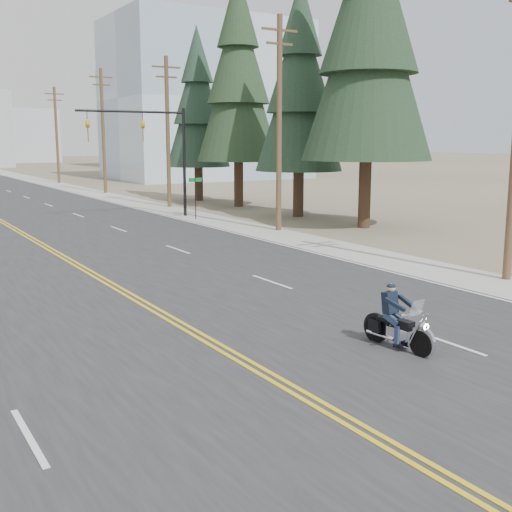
% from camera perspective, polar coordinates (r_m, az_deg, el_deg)
% --- Properties ---
extents(ground_plane, '(400.00, 400.00, 0.00)m').
position_cam_1_polar(ground_plane, '(10.82, 14.05, -17.37)').
color(ground_plane, '#776D56').
rests_on(ground_plane, ground).
extents(sidewalk_right, '(3.00, 200.00, 0.01)m').
position_cam_1_polar(sidewalk_right, '(78.98, -17.79, 6.17)').
color(sidewalk_right, '#A5A5A0').
rests_on(sidewalk_right, ground).
extents(traffic_mast_right, '(7.10, 0.26, 7.00)m').
position_cam_1_polar(traffic_mast_right, '(41.79, -8.99, 10.10)').
color(traffic_mast_right, black).
rests_on(traffic_mast_right, ground).
extents(street_sign, '(0.90, 0.06, 2.62)m').
position_cam_1_polar(street_sign, '(40.83, -5.41, 5.77)').
color(street_sign, black).
rests_on(street_sign, ground).
extents(utility_pole_b, '(2.20, 0.30, 11.50)m').
position_cam_1_polar(utility_pole_b, '(35.46, 2.07, 11.90)').
color(utility_pole_b, brown).
rests_on(utility_pole_b, ground).
extents(utility_pole_c, '(2.20, 0.30, 11.00)m').
position_cam_1_polar(utility_pole_c, '(48.69, -7.85, 11.07)').
color(utility_pole_c, brown).
rests_on(utility_pole_c, ground).
extents(utility_pole_d, '(2.20, 0.30, 11.50)m').
position_cam_1_polar(utility_pole_d, '(62.73, -13.44, 10.91)').
color(utility_pole_d, brown).
rests_on(utility_pole_d, ground).
extents(utility_pole_e, '(2.20, 0.30, 11.00)m').
position_cam_1_polar(utility_pole_e, '(79.07, -17.31, 10.36)').
color(utility_pole_e, brown).
rests_on(utility_pole_e, ground).
extents(glass_building, '(24.00, 16.00, 20.00)m').
position_cam_1_polar(glass_building, '(86.11, -4.43, 13.58)').
color(glass_building, '#9EB5CC').
rests_on(glass_building, ground).
extents(haze_bldg_c, '(16.00, 12.00, 18.00)m').
position_cam_1_polar(haze_bldg_c, '(125.79, -9.54, 11.96)').
color(haze_bldg_c, '#B7BCC6').
rests_on(haze_bldg_c, ground).
extents(haze_bldg_e, '(14.00, 14.00, 12.00)m').
position_cam_1_polar(haze_bldg_e, '(159.86, -20.05, 10.02)').
color(haze_bldg_e, '#B7BCC6').
rests_on(haze_bldg_e, ground).
extents(motorcyclist, '(1.04, 2.08, 1.57)m').
position_cam_1_polar(motorcyclist, '(15.75, 12.57, -5.36)').
color(motorcyclist, black).
rests_on(motorcyclist, ground).
extents(conifer_near, '(7.28, 7.28, 19.27)m').
position_cam_1_polar(conifer_near, '(37.64, 10.07, 19.43)').
color(conifer_near, '#382619').
rests_on(conifer_near, ground).
extents(conifer_mid, '(5.64, 5.64, 15.04)m').
position_cam_1_polar(conifer_mid, '(42.36, 3.90, 15.20)').
color(conifer_mid, '#382619').
rests_on(conifer_mid, ground).
extents(conifer_tall, '(6.17, 6.17, 17.13)m').
position_cam_1_polar(conifer_tall, '(48.95, -1.60, 15.96)').
color(conifer_tall, '#382619').
rests_on(conifer_tall, ground).
extents(conifer_far, '(5.26, 5.26, 14.08)m').
position_cam_1_polar(conifer_far, '(53.95, -5.22, 13.52)').
color(conifer_far, '#382619').
rests_on(conifer_far, ground).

